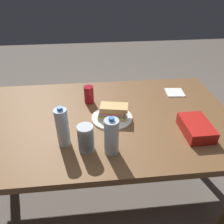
% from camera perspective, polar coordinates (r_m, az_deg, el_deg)
% --- Properties ---
extents(ground_plane, '(8.00, 8.00, 0.00)m').
position_cam_1_polar(ground_plane, '(1.97, -2.93, -19.15)').
color(ground_plane, '#70665B').
extents(dining_table, '(1.75, 1.00, 0.73)m').
position_cam_1_polar(dining_table, '(1.50, -3.64, -3.90)').
color(dining_table, brown).
rests_on(dining_table, ground_plane).
extents(paper_plate, '(0.26, 0.26, 0.01)m').
position_cam_1_polar(paper_plate, '(1.44, 0.00, -1.46)').
color(paper_plate, white).
rests_on(paper_plate, dining_table).
extents(sandwich, '(0.20, 0.13, 0.08)m').
position_cam_1_polar(sandwich, '(1.41, 0.16, 0.13)').
color(sandwich, '#DBB26B').
rests_on(sandwich, paper_plate).
extents(soda_can_red, '(0.07, 0.07, 0.12)m').
position_cam_1_polar(soda_can_red, '(1.58, -5.80, 4.34)').
color(soda_can_red, maroon).
rests_on(soda_can_red, dining_table).
extents(chip_bag, '(0.15, 0.23, 0.07)m').
position_cam_1_polar(chip_bag, '(1.39, 20.28, -3.72)').
color(chip_bag, red).
rests_on(chip_bag, dining_table).
extents(water_bottle_tall, '(0.08, 0.08, 0.22)m').
position_cam_1_polar(water_bottle_tall, '(1.14, -0.14, -6.16)').
color(water_bottle_tall, silver).
rests_on(water_bottle_tall, dining_table).
extents(plastic_cup_stack, '(0.08, 0.08, 0.15)m').
position_cam_1_polar(plastic_cup_stack, '(1.18, -6.57, -6.53)').
color(plastic_cup_stack, silver).
rests_on(plastic_cup_stack, dining_table).
extents(water_bottle_spare, '(0.07, 0.07, 0.24)m').
position_cam_1_polar(water_bottle_spare, '(1.21, -12.28, -3.79)').
color(water_bottle_spare, silver).
rests_on(water_bottle_spare, dining_table).
extents(paper_napkin, '(0.14, 0.14, 0.01)m').
position_cam_1_polar(paper_napkin, '(1.79, 15.40, 4.74)').
color(paper_napkin, white).
rests_on(paper_napkin, dining_table).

